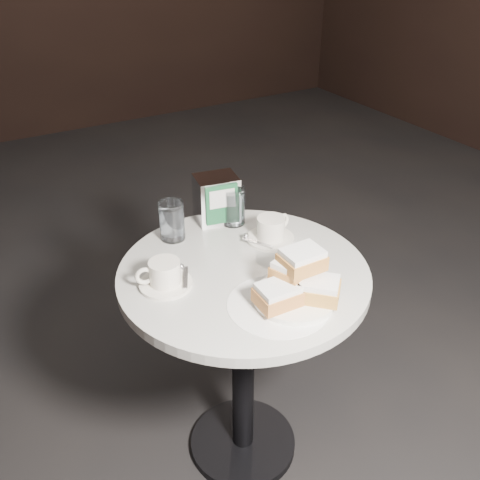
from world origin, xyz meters
name	(u,v)px	position (x,y,z in m)	size (l,w,h in m)	color
ground	(243,445)	(0.00, 0.00, 0.00)	(7.00, 7.00, 0.00)	black
cafe_table	(243,324)	(0.00, 0.00, 0.55)	(0.70, 0.70, 0.74)	black
sugar_spill	(278,305)	(0.00, -0.18, 0.75)	(0.26, 0.26, 0.00)	white
beignet_plate	(297,283)	(0.05, -0.18, 0.80)	(0.27, 0.27, 0.14)	white
coffee_cup_left	(164,275)	(-0.22, 0.04, 0.78)	(0.17, 0.17, 0.07)	white
coffee_cup_right	(271,230)	(0.15, 0.10, 0.78)	(0.18, 0.18, 0.07)	white
water_glass_left	(172,221)	(-0.10, 0.25, 0.80)	(0.09, 0.09, 0.12)	silver
water_glass_right	(233,206)	(0.11, 0.24, 0.80)	(0.08, 0.08, 0.12)	white
napkin_dispenser	(217,199)	(0.07, 0.29, 0.82)	(0.14, 0.13, 0.15)	white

